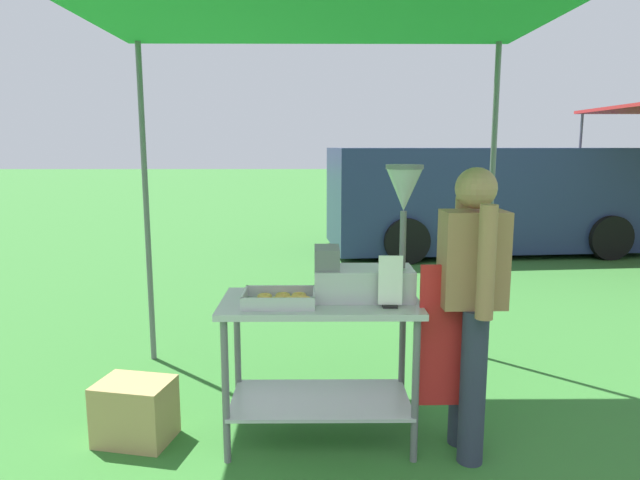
# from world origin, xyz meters

# --- Properties ---
(ground_plane) EXTENTS (70.00, 70.00, 0.00)m
(ground_plane) POSITION_xyz_m (0.00, 6.00, 0.00)
(ground_plane) COLOR #33702D
(stall_canopy) EXTENTS (2.91, 2.49, 2.54)m
(stall_canopy) POSITION_xyz_m (-0.05, 1.29, 2.45)
(stall_canopy) COLOR slate
(stall_canopy) RESTS_ON ground
(donut_cart) EXTENTS (1.13, 0.58, 0.85)m
(donut_cart) POSITION_xyz_m (-0.05, 1.19, 0.62)
(donut_cart) COLOR #B7B7BC
(donut_cart) RESTS_ON ground
(donut_tray) EXTENTS (0.40, 0.29, 0.07)m
(donut_tray) POSITION_xyz_m (-0.26, 1.11, 0.88)
(donut_tray) COLOR #B7B7BC
(donut_tray) RESTS_ON donut_cart
(donut_fryer) EXTENTS (0.61, 0.28, 0.76)m
(donut_fryer) POSITION_xyz_m (0.24, 1.23, 1.09)
(donut_fryer) COLOR #B7B7BC
(donut_fryer) RESTS_ON donut_cart
(menu_sign) EXTENTS (0.13, 0.05, 0.29)m
(menu_sign) POSITION_xyz_m (0.33, 1.04, 0.98)
(menu_sign) COLOR black
(menu_sign) RESTS_ON donut_cart
(vendor) EXTENTS (0.45, 0.53, 1.61)m
(vendor) POSITION_xyz_m (0.76, 1.05, 0.90)
(vendor) COLOR #2D3347
(vendor) RESTS_ON ground
(supply_crate) EXTENTS (0.47, 0.39, 0.36)m
(supply_crate) POSITION_xyz_m (-1.14, 1.19, 0.18)
(supply_crate) COLOR tan
(supply_crate) RESTS_ON ground
(van_navy) EXTENTS (5.27, 2.44, 1.69)m
(van_navy) POSITION_xyz_m (2.77, 7.33, 0.88)
(van_navy) COLOR navy
(van_navy) RESTS_ON ground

